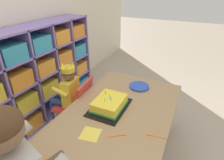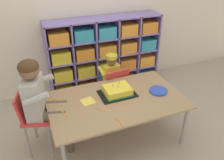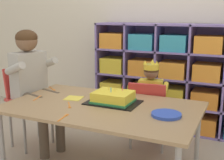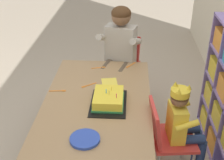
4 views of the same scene
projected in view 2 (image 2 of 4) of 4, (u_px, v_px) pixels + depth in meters
name	position (u px, v px, depth m)	size (l,w,h in m)	color
ground	(116.00, 136.00, 2.71)	(16.00, 16.00, 0.00)	tan
storage_cubby_shelf	(105.00, 55.00, 3.44)	(1.70, 0.33, 1.12)	#7F6BB2
activity_table	(116.00, 102.00, 2.46)	(1.45, 0.86, 0.54)	#A37F56
classroom_chair_blue	(114.00, 85.00, 3.03)	(0.39, 0.38, 0.63)	red
child_with_crown	(110.00, 73.00, 3.05)	(0.31, 0.32, 0.81)	yellow
classroom_chair_adult_side	(33.00, 114.00, 2.34)	(0.38, 0.43, 0.74)	red
adult_helper_seated	(41.00, 97.00, 2.25)	(0.47, 0.46, 1.08)	#B2ADA3
birthday_cake_on_tray	(117.00, 91.00, 2.51)	(0.40, 0.28, 0.13)	black
paper_plate_stack	(158.00, 91.00, 2.57)	(0.20, 0.20, 0.02)	blue
paper_napkin_square	(88.00, 101.00, 2.41)	(0.14, 0.14, 0.00)	#F4DB4C
fork_near_child_seat	(53.00, 99.00, 2.45)	(0.13, 0.10, 0.00)	orange
fork_beside_plate_stack	(100.00, 110.00, 2.29)	(0.10, 0.13, 0.00)	orange
fork_by_napkin	(65.00, 114.00, 2.23)	(0.05, 0.13, 0.00)	orange
fork_at_table_front_edge	(119.00, 121.00, 2.13)	(0.03, 0.14, 0.00)	orange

